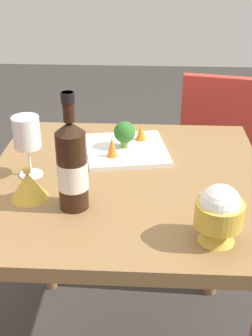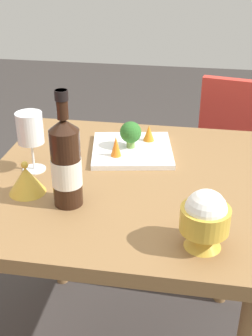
{
  "view_description": "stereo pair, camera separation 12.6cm",
  "coord_description": "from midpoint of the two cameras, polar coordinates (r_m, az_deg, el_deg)",
  "views": [
    {
      "loc": [
        -1.11,
        -0.06,
        1.37
      ],
      "look_at": [
        0.0,
        0.0,
        0.77
      ],
      "focal_mm": 47.55,
      "sensor_mm": 36.0,
      "label": 1
    },
    {
      "loc": [
        -1.1,
        -0.18,
        1.37
      ],
      "look_at": [
        0.0,
        0.0,
        0.77
      ],
      "focal_mm": 47.55,
      "sensor_mm": 36.0,
      "label": 2
    }
  ],
  "objects": [
    {
      "name": "broccoli_floret",
      "position": [
        1.4,
        3.19,
        4.47
      ],
      "size": [
        0.07,
        0.07,
        0.09
      ],
      "color": "#729E4C",
      "rests_on": "serving_plate"
    },
    {
      "name": "wine_glass",
      "position": [
        1.28,
        -9.47,
        4.79
      ],
      "size": [
        0.08,
        0.08,
        0.18
      ],
      "color": "white",
      "rests_on": "dining_table"
    },
    {
      "name": "serving_plate",
      "position": [
        1.42,
        3.34,
        2.27
      ],
      "size": [
        0.29,
        0.29,
        0.02
      ],
      "rotation": [
        0.0,
        0.0,
        0.18
      ],
      "color": "white",
      "rests_on": "dining_table"
    },
    {
      "name": "dining_table",
      "position": [
        1.33,
        2.73,
        -5.02
      ],
      "size": [
        0.81,
        0.81,
        0.74
      ],
      "color": "olive",
      "rests_on": "ground_plane"
    },
    {
      "name": "chair_by_wall",
      "position": [
        2.05,
        16.85,
        2.53
      ],
      "size": [
        0.47,
        0.47,
        0.85
      ],
      "rotation": [
        0.0,
        0.0,
        4.52
      ],
      "color": "red",
      "rests_on": "ground_plane"
    },
    {
      "name": "wine_bottle",
      "position": [
        1.1,
        -4.46,
        0.63
      ],
      "size": [
        0.08,
        0.08,
        0.3
      ],
      "color": "black",
      "rests_on": "dining_table"
    },
    {
      "name": "rice_bowl",
      "position": [
        0.99,
        13.72,
        -6.43
      ],
      "size": [
        0.11,
        0.11,
        0.14
      ],
      "color": "gold",
      "rests_on": "dining_table"
    },
    {
      "name": "carrot_garnish_left",
      "position": [
        1.35,
        1.38,
        2.73
      ],
      "size": [
        0.03,
        0.03,
        0.06
      ],
      "color": "orange",
      "rests_on": "serving_plate"
    },
    {
      "name": "rice_bowl_lid",
      "position": [
        1.2,
        -9.75,
        -1.58
      ],
      "size": [
        0.1,
        0.1,
        0.09
      ],
      "color": "gold",
      "rests_on": "dining_table"
    },
    {
      "name": "carrot_garnish_right",
      "position": [
        1.46,
        5.43,
        4.44
      ],
      "size": [
        0.04,
        0.04,
        0.05
      ],
      "color": "orange",
      "rests_on": "serving_plate"
    }
  ]
}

